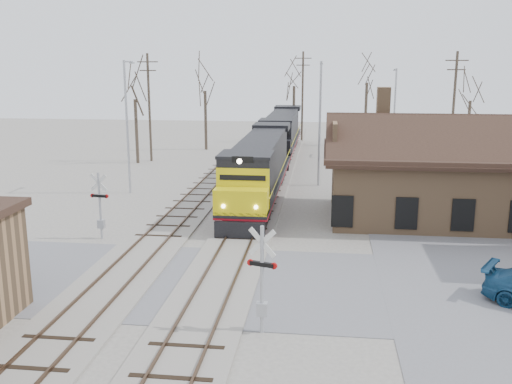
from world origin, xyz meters
The scene contains 20 objects.
ground centered at (0.00, 0.00, 0.00)m, with size 140.00×140.00×0.00m, color #A19B91.
road centered at (0.00, 0.00, 0.01)m, with size 60.00×9.00×0.03m, color slate.
track_main centered at (0.00, 15.00, 0.07)m, with size 3.40×90.00×0.24m.
track_siding centered at (-4.50, 15.00, 0.07)m, with size 3.40×90.00×0.24m.
depot centered at (11.99, 12.00, 2.41)m, with size 15.20×9.31×7.90m.
locomotive_lead centered at (0.00, 15.37, 2.32)m, with size 2.96×19.86×4.41m.
locomotive_trailing centered at (0.00, 35.50, 2.32)m, with size 2.96×19.86×4.17m.
crossbuck_near centered at (2.38, -4.48, 1.86)m, with size 1.10×0.40×3.94m.
crossbuck_far centered at (-7.52, 5.51, 1.75)m, with size 1.05×0.28×3.68m.
streetlight_a centered at (-9.71, 16.63, 5.32)m, with size 0.25×2.04×9.56m.
streetlight_b centered at (4.02, 21.02, 5.29)m, with size 0.25×2.04×9.50m.
streetlight_c centered at (11.27, 35.53, 4.96)m, with size 0.25×2.04×8.85m.
utility_pole_a centered at (-12.35, 30.33, 5.36)m, with size 2.00×0.24×10.26m.
utility_pole_b centered at (1.64, 46.54, 5.58)m, with size 2.00×0.24×10.70m.
utility_pole_c centered at (15.85, 30.31, 5.42)m, with size 2.00×0.24×10.38m.
tree_a centered at (-13.31, 29.09, 7.02)m, with size 4.02×4.02×9.86m.
tree_b centered at (-8.58, 38.39, 7.45)m, with size 4.27×4.27×10.47m.
tree_c centered at (0.65, 45.85, 7.76)m, with size 4.45×4.45×10.90m.
tree_d centered at (9.03, 43.86, 8.34)m, with size 4.78×4.78×11.71m.
tree_e centered at (19.76, 40.65, 6.30)m, with size 3.61×3.61×8.86m.
Camera 1 is at (4.42, -23.05, 9.37)m, focal length 40.00 mm.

